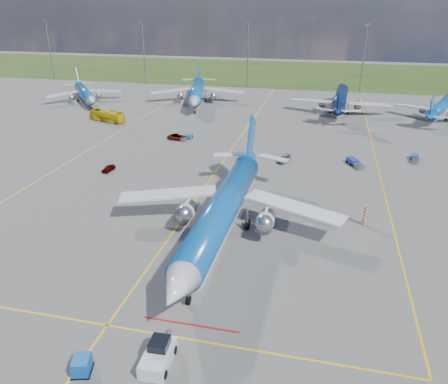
% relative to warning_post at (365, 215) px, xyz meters
% --- Properties ---
extents(ground, '(400.00, 400.00, 0.00)m').
position_rel_warning_post_xyz_m(ground, '(-26.00, -8.00, -1.50)').
color(ground, '#5D5D5A').
rests_on(ground, ground).
extents(grass_strip, '(400.00, 80.00, 0.01)m').
position_rel_warning_post_xyz_m(grass_strip, '(-26.00, 142.00, -1.50)').
color(grass_strip, '#2D4719').
rests_on(grass_strip, ground).
extents(taxiway_lines, '(60.25, 160.00, 0.02)m').
position_rel_warning_post_xyz_m(taxiway_lines, '(-25.83, 19.70, -1.49)').
color(taxiway_lines, yellow).
rests_on(taxiway_lines, ground).
extents(floodlight_masts, '(202.20, 0.50, 22.70)m').
position_rel_warning_post_xyz_m(floodlight_masts, '(-16.00, 102.00, 11.06)').
color(floodlight_masts, slate).
rests_on(floodlight_masts, ground).
extents(warning_post, '(0.50, 0.50, 3.00)m').
position_rel_warning_post_xyz_m(warning_post, '(0.00, 0.00, 0.00)').
color(warning_post, red).
rests_on(warning_post, ground).
extents(bg_jet_nw, '(40.60, 41.91, 8.73)m').
position_rel_warning_post_xyz_m(bg_jet_nw, '(-80.99, 65.21, -1.50)').
color(bg_jet_nw, '#0C54A9').
rests_on(bg_jet_nw, ground).
extents(bg_jet_nnw, '(40.67, 47.85, 10.85)m').
position_rel_warning_post_xyz_m(bg_jet_nnw, '(-46.37, 71.93, -1.50)').
color(bg_jet_nnw, '#0C54A9').
rests_on(bg_jet_nnw, ground).
extents(bg_jet_n, '(32.32, 41.24, 10.39)m').
position_rel_warning_post_xyz_m(bg_jet_n, '(-3.04, 71.49, -1.50)').
color(bg_jet_n, '#071842').
rests_on(bg_jet_n, ground).
extents(bg_jet_ne, '(36.19, 40.76, 8.83)m').
position_rel_warning_post_xyz_m(bg_jet_ne, '(23.62, 69.70, -1.50)').
color(bg_jet_ne, '#0C54A9').
rests_on(bg_jet_ne, ground).
extents(main_airliner, '(35.03, 45.67, 11.85)m').
position_rel_warning_post_xyz_m(main_airliner, '(-18.98, -7.87, -1.50)').
color(main_airliner, '#0C54A9').
rests_on(main_airliner, ground).
extents(pushback_tug, '(2.47, 6.16, 2.07)m').
position_rel_warning_post_xyz_m(pushback_tug, '(-19.27, -31.35, -0.66)').
color(pushback_tug, silver).
rests_on(pushback_tug, ground).
extents(uld_container, '(1.87, 2.12, 1.44)m').
position_rel_warning_post_xyz_m(uld_container, '(-25.34, -33.86, -0.78)').
color(uld_container, '#0B49A7').
rests_on(uld_container, ground).
extents(apron_bus, '(10.83, 5.58, 2.95)m').
position_rel_warning_post_xyz_m(apron_bus, '(-63.28, 45.24, -0.03)').
color(apron_bus, yellow).
rests_on(apron_bus, ground).
extents(service_car_a, '(1.68, 3.42, 1.12)m').
position_rel_warning_post_xyz_m(service_car_a, '(-45.80, 11.31, -0.94)').
color(service_car_a, '#999999').
rests_on(service_car_a, ground).
extents(service_car_b, '(5.06, 2.83, 1.34)m').
position_rel_warning_post_xyz_m(service_car_b, '(-39.58, 33.53, -0.83)').
color(service_car_b, '#999999').
rests_on(service_car_b, ground).
extents(service_car_c, '(3.00, 4.37, 1.18)m').
position_rel_warning_post_xyz_m(service_car_c, '(-14.07, 24.15, -0.91)').
color(service_car_c, '#999999').
rests_on(service_car_c, ground).
extents(baggage_tug_w, '(3.32, 5.20, 1.14)m').
position_rel_warning_post_xyz_m(baggage_tug_w, '(-0.41, 25.02, -0.96)').
color(baggage_tug_w, '#193598').
rests_on(baggage_tug_w, ground).
extents(baggage_tug_c, '(1.77, 4.49, 0.98)m').
position_rel_warning_post_xyz_m(baggage_tug_c, '(-37.62, 34.38, -1.04)').
color(baggage_tug_c, '#1B53A5').
rests_on(baggage_tug_c, ground).
extents(baggage_tug_e, '(1.82, 4.57, 1.00)m').
position_rel_warning_post_xyz_m(baggage_tug_e, '(11.46, 30.79, -1.03)').
color(baggage_tug_e, '#1C46AA').
rests_on(baggage_tug_e, ground).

